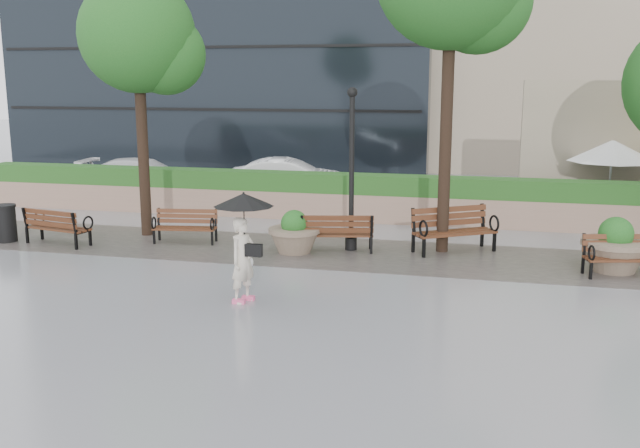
% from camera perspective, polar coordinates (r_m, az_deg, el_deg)
% --- Properties ---
extents(ground, '(100.00, 100.00, 0.00)m').
position_cam_1_polar(ground, '(14.12, -1.91, -5.12)').
color(ground, gray).
rests_on(ground, ground).
extents(cobble_strip, '(28.00, 3.20, 0.01)m').
position_cam_1_polar(cobble_strip, '(16.93, 0.79, -2.27)').
color(cobble_strip, '#383330').
rests_on(cobble_strip, ground).
extents(hedge_wall, '(24.00, 0.80, 1.35)m').
position_cam_1_polar(hedge_wall, '(20.64, 3.25, 2.10)').
color(hedge_wall, '#987662').
rests_on(hedge_wall, ground).
extents(asphalt_street, '(40.00, 7.00, 0.00)m').
position_cam_1_polar(asphalt_street, '(24.64, 4.90, 2.07)').
color(asphalt_street, black).
rests_on(asphalt_street, ground).
extents(bench_0, '(1.79, 1.01, 0.91)m').
position_cam_1_polar(bench_0, '(18.79, -20.22, -0.76)').
color(bench_0, '#562C19').
rests_on(bench_0, ground).
extents(bench_1, '(1.62, 0.84, 0.83)m').
position_cam_1_polar(bench_1, '(18.15, -10.72, -0.74)').
color(bench_1, '#562C19').
rests_on(bench_1, ground).
extents(bench_2, '(1.82, 1.04, 0.92)m').
position_cam_1_polar(bench_2, '(16.94, 1.34, -1.33)').
color(bench_2, '#562C19').
rests_on(bench_2, ground).
extents(bench_3, '(2.06, 1.70, 1.05)m').
position_cam_1_polar(bench_3, '(17.19, 10.65, -1.20)').
color(bench_3, '#562C19').
rests_on(bench_3, ground).
extents(bench_4, '(1.70, 1.00, 0.86)m').
position_cam_1_polar(bench_4, '(16.12, 23.10, -3.01)').
color(bench_4, '#562C19').
rests_on(bench_4, ground).
extents(planter_left, '(1.22, 1.22, 1.03)m').
position_cam_1_polar(planter_left, '(16.82, -2.07, -0.97)').
color(planter_left, '#7F6B56').
rests_on(planter_left, ground).
extents(planter_right, '(1.41, 1.41, 1.19)m').
position_cam_1_polar(planter_right, '(16.42, 22.51, -1.95)').
color(planter_right, '#7F6B56').
rests_on(planter_right, ground).
extents(trash_bin, '(0.54, 0.54, 0.90)m').
position_cam_1_polar(trash_bin, '(19.60, -23.82, -0.02)').
color(trash_bin, black).
rests_on(trash_bin, ground).
extents(lamppost, '(0.28, 0.28, 3.86)m').
position_cam_1_polar(lamppost, '(16.87, 2.54, 3.52)').
color(lamppost, black).
rests_on(lamppost, ground).
extents(tree_0, '(3.07, 2.91, 6.58)m').
position_cam_1_polar(tree_0, '(18.93, -13.86, 14.04)').
color(tree_0, black).
rests_on(tree_0, ground).
extents(patio_umb_white, '(2.50, 2.50, 2.30)m').
position_cam_1_polar(patio_umb_white, '(22.28, 22.34, 5.39)').
color(patio_umb_white, black).
rests_on(patio_umb_white, ground).
extents(car_left, '(4.66, 2.39, 1.30)m').
position_cam_1_polar(car_left, '(25.87, -13.84, 3.67)').
color(car_left, silver).
rests_on(car_left, ground).
extents(car_right, '(4.31, 2.14, 1.36)m').
position_cam_1_polar(car_right, '(24.55, -2.51, 3.66)').
color(car_right, silver).
rests_on(car_right, ground).
extents(pedestrian, '(1.10, 1.10, 2.02)m').
position_cam_1_polar(pedestrian, '(13.03, -6.14, -1.01)').
color(pedestrian, beige).
rests_on(pedestrian, ground).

